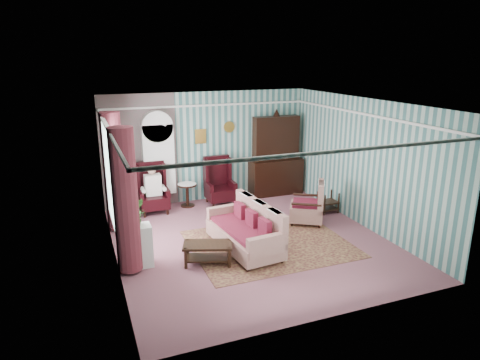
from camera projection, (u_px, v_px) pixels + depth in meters
name	position (u px, v px, depth m)	size (l,w,h in m)	color
floor	(250.00, 240.00, 9.10)	(6.00, 6.00, 0.00)	#844D56
room_shell	(219.00, 149.00, 8.48)	(5.53, 6.02, 2.91)	#3C6E6C
bookcase	(159.00, 165.00, 10.86)	(0.80, 0.28, 2.24)	silver
dresser_hutch	(276.00, 153.00, 11.86)	(1.50, 0.56, 2.36)	black
wingback_left	(153.00, 189.00, 10.56)	(0.76, 0.80, 1.25)	black
wingback_right	(220.00, 181.00, 11.17)	(0.76, 0.80, 1.25)	black
seated_woman	(153.00, 190.00, 10.57)	(0.44, 0.40, 1.18)	white
round_side_table	(187.00, 195.00, 11.10)	(0.50, 0.50, 0.60)	black
nest_table	(328.00, 202.00, 10.68)	(0.45, 0.38, 0.54)	black
plant_stand	(137.00, 246.00, 7.89)	(0.55, 0.35, 0.80)	white
rug	(269.00, 244.00, 8.93)	(3.20, 2.60, 0.01)	#471F17
sofa	(244.00, 225.00, 8.53)	(1.95, 1.09, 1.08)	#BCB292
floral_armchair	(307.00, 203.00, 9.95)	(0.83, 0.75, 0.95)	beige
coffee_table	(208.00, 254.00, 8.04)	(0.91, 0.47, 0.40)	black
potted_plant_a	(136.00, 218.00, 7.64)	(0.34, 0.30, 0.38)	#234E18
potted_plant_b	(137.00, 211.00, 7.86)	(0.26, 0.21, 0.48)	#164718
potted_plant_c	(127.00, 216.00, 7.73)	(0.22, 0.22, 0.40)	#1C5A1D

